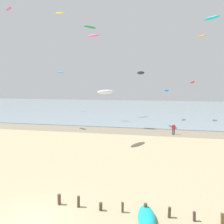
{
  "coord_description": "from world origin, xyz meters",
  "views": [
    {
      "loc": [
        6.76,
        -10.34,
        7.48
      ],
      "look_at": [
        1.9,
        12.57,
        4.66
      ],
      "focal_mm": 35.82,
      "sensor_mm": 36.0,
      "label": 1
    }
  ],
  "objects_px": {
    "kite_aloft_4": "(60,72)",
    "kite_aloft_9": "(106,92)",
    "grounded_kite": "(147,218)",
    "kite_aloft_6": "(212,18)",
    "kite_aloft_10": "(94,35)",
    "kite_aloft_3": "(166,90)",
    "kite_aloft_8": "(192,82)",
    "kite_aloft_12": "(9,9)",
    "kite_aloft_1": "(90,27)",
    "kite_aloft_5": "(201,36)",
    "kite_aloft_2": "(60,13)",
    "person_by_waterline": "(174,129)",
    "kite_aloft_0": "(141,73)"
  },
  "relations": [
    {
      "from": "kite_aloft_4",
      "to": "kite_aloft_9",
      "type": "height_order",
      "value": "kite_aloft_4"
    },
    {
      "from": "person_by_waterline",
      "to": "kite_aloft_4",
      "type": "xyz_separation_m",
      "value": [
        -29.39,
        24.01,
        10.12
      ]
    },
    {
      "from": "kite_aloft_3",
      "to": "kite_aloft_5",
      "type": "relative_size",
      "value": 1.52
    },
    {
      "from": "kite_aloft_5",
      "to": "kite_aloft_9",
      "type": "distance_m",
      "value": 31.8
    },
    {
      "from": "grounded_kite",
      "to": "kite_aloft_4",
      "type": "bearing_deg",
      "value": -157.57
    },
    {
      "from": "kite_aloft_10",
      "to": "kite_aloft_12",
      "type": "bearing_deg",
      "value": -162.1
    },
    {
      "from": "person_by_waterline",
      "to": "kite_aloft_10",
      "type": "xyz_separation_m",
      "value": [
        -13.34,
        2.86,
        14.89
      ]
    },
    {
      "from": "kite_aloft_3",
      "to": "kite_aloft_10",
      "type": "bearing_deg",
      "value": -34.98
    },
    {
      "from": "kite_aloft_9",
      "to": "kite_aloft_10",
      "type": "bearing_deg",
      "value": -132.11
    },
    {
      "from": "kite_aloft_0",
      "to": "kite_aloft_4",
      "type": "height_order",
      "value": "kite_aloft_4"
    },
    {
      "from": "kite_aloft_1",
      "to": "kite_aloft_10",
      "type": "bearing_deg",
      "value": 60.25
    },
    {
      "from": "person_by_waterline",
      "to": "kite_aloft_0",
      "type": "relative_size",
      "value": 0.5
    },
    {
      "from": "kite_aloft_2",
      "to": "kite_aloft_12",
      "type": "relative_size",
      "value": 1.03
    },
    {
      "from": "kite_aloft_4",
      "to": "person_by_waterline",
      "type": "bearing_deg",
      "value": 155.36
    },
    {
      "from": "kite_aloft_3",
      "to": "kite_aloft_8",
      "type": "distance_m",
      "value": 5.59
    },
    {
      "from": "kite_aloft_12",
      "to": "person_by_waterline",
      "type": "bearing_deg",
      "value": 40.41
    },
    {
      "from": "person_by_waterline",
      "to": "kite_aloft_12",
      "type": "distance_m",
      "value": 33.49
    },
    {
      "from": "kite_aloft_1",
      "to": "kite_aloft_10",
      "type": "relative_size",
      "value": 1.55
    },
    {
      "from": "kite_aloft_8",
      "to": "kite_aloft_10",
      "type": "height_order",
      "value": "kite_aloft_10"
    },
    {
      "from": "kite_aloft_8",
      "to": "person_by_waterline",
      "type": "bearing_deg",
      "value": 175.49
    },
    {
      "from": "person_by_waterline",
      "to": "kite_aloft_4",
      "type": "relative_size",
      "value": 0.77
    },
    {
      "from": "kite_aloft_5",
      "to": "kite_aloft_12",
      "type": "relative_size",
      "value": 0.93
    },
    {
      "from": "grounded_kite",
      "to": "kite_aloft_6",
      "type": "bearing_deg",
      "value": 157.36
    },
    {
      "from": "kite_aloft_2",
      "to": "kite_aloft_0",
      "type": "bearing_deg",
      "value": -13.53
    },
    {
      "from": "kite_aloft_2",
      "to": "kite_aloft_5",
      "type": "bearing_deg",
      "value": 17.14
    },
    {
      "from": "person_by_waterline",
      "to": "kite_aloft_5",
      "type": "distance_m",
      "value": 25.86
    },
    {
      "from": "person_by_waterline",
      "to": "kite_aloft_9",
      "type": "relative_size",
      "value": 0.53
    },
    {
      "from": "grounded_kite",
      "to": "kite_aloft_6",
      "type": "xyz_separation_m",
      "value": [
        9.8,
        35.27,
        19.83
      ]
    },
    {
      "from": "person_by_waterline",
      "to": "grounded_kite",
      "type": "bearing_deg",
      "value": -96.82
    },
    {
      "from": "grounded_kite",
      "to": "kite_aloft_3",
      "type": "distance_m",
      "value": 38.0
    },
    {
      "from": "kite_aloft_1",
      "to": "kite_aloft_12",
      "type": "distance_m",
      "value": 18.38
    },
    {
      "from": "kite_aloft_10",
      "to": "kite_aloft_12",
      "type": "xyz_separation_m",
      "value": [
        -14.01,
        -2.58,
        4.43
      ]
    },
    {
      "from": "kite_aloft_6",
      "to": "kite_aloft_10",
      "type": "xyz_separation_m",
      "value": [
        -20.39,
        -9.41,
        -4.28
      ]
    },
    {
      "from": "kite_aloft_9",
      "to": "kite_aloft_5",
      "type": "bearing_deg",
      "value": 172.99
    },
    {
      "from": "grounded_kite",
      "to": "kite_aloft_2",
      "type": "bearing_deg",
      "value": -155.95
    },
    {
      "from": "person_by_waterline",
      "to": "kite_aloft_2",
      "type": "distance_m",
      "value": 31.91
    },
    {
      "from": "kite_aloft_0",
      "to": "kite_aloft_10",
      "type": "bearing_deg",
      "value": 90.87
    },
    {
      "from": "kite_aloft_9",
      "to": "kite_aloft_10",
      "type": "height_order",
      "value": "kite_aloft_10"
    },
    {
      "from": "kite_aloft_2",
      "to": "kite_aloft_4",
      "type": "distance_m",
      "value": 19.68
    },
    {
      "from": "kite_aloft_10",
      "to": "kite_aloft_3",
      "type": "bearing_deg",
      "value": 50.41
    },
    {
      "from": "kite_aloft_8",
      "to": "kite_aloft_12",
      "type": "distance_m",
      "value": 37.05
    },
    {
      "from": "grounded_kite",
      "to": "kite_aloft_1",
      "type": "distance_m",
      "value": 46.81
    },
    {
      "from": "kite_aloft_3",
      "to": "kite_aloft_12",
      "type": "bearing_deg",
      "value": -49.75
    },
    {
      "from": "kite_aloft_8",
      "to": "grounded_kite",
      "type": "bearing_deg",
      "value": -178.7
    },
    {
      "from": "kite_aloft_5",
      "to": "kite_aloft_6",
      "type": "bearing_deg",
      "value": 144.59
    },
    {
      "from": "kite_aloft_4",
      "to": "kite_aloft_6",
      "type": "xyz_separation_m",
      "value": [
        36.44,
        -11.74,
        9.06
      ]
    },
    {
      "from": "kite_aloft_0",
      "to": "kite_aloft_2",
      "type": "bearing_deg",
      "value": 60.1
    },
    {
      "from": "person_by_waterline",
      "to": "kite_aloft_8",
      "type": "height_order",
      "value": "kite_aloft_8"
    },
    {
      "from": "person_by_waterline",
      "to": "kite_aloft_2",
      "type": "height_order",
      "value": "kite_aloft_2"
    },
    {
      "from": "kite_aloft_0",
      "to": "kite_aloft_5",
      "type": "distance_m",
      "value": 19.5
    }
  ]
}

